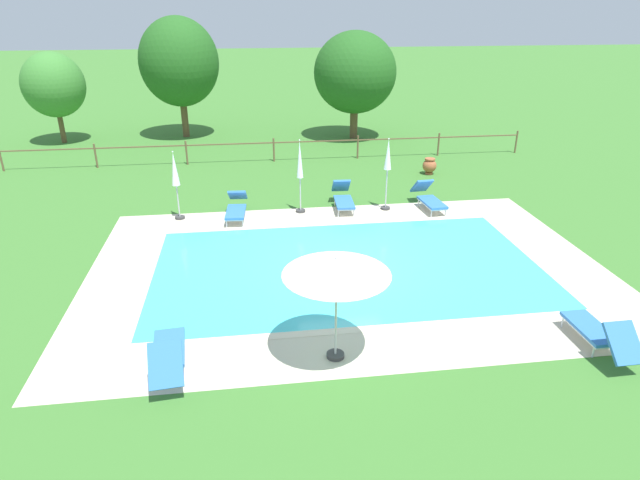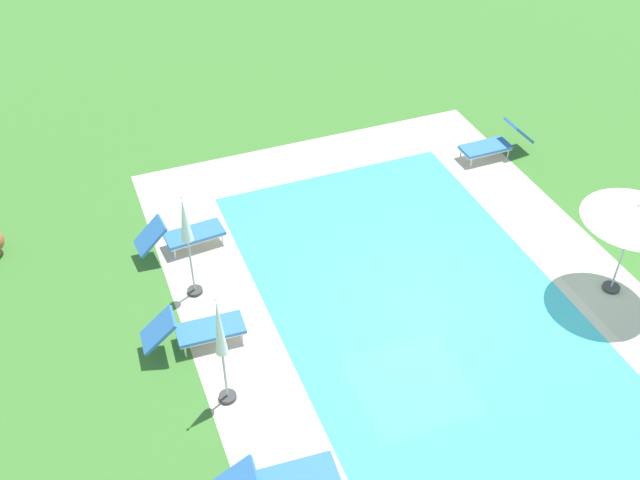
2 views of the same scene
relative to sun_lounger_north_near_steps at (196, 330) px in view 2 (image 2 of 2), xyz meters
The scene contains 11 objects.
ground_plane 4.55m from the sun_lounger_north_near_steps, 98.51° to the right, with size 160.00×160.00×0.00m, color #3D752D.
pool_deck_paving 4.55m from the sun_lounger_north_near_steps, 98.51° to the right, with size 13.64×9.30×0.01m, color beige.
swimming_pool_water 4.55m from the sun_lounger_north_near_steps, 98.51° to the right, with size 10.22×5.89×0.01m, color #42CCD6.
pool_coping_rim 4.55m from the sun_lounger_north_near_steps, 98.51° to the right, with size 10.70×6.37×0.01m.
sun_lounger_north_near_steps is the anchor object (origin of this frame).
sun_lounger_north_mid 9.60m from the sun_lounger_north_near_steps, 67.37° to the right, with size 0.62×1.96×0.90m.
sun_lounger_north_far 3.66m from the sun_lounger_north_near_steps, behind, with size 0.74×2.05×0.81m.
sun_lounger_south_near_corner 2.95m from the sun_lounger_north_near_steps, ahead, with size 0.77×1.99×0.90m.
patio_umbrella_open_foreground 8.74m from the sun_lounger_north_near_steps, 101.03° to the right, with size 2.05×2.05×2.22m.
patio_umbrella_closed_row_mid_west 1.92m from the sun_lounger_north_near_steps, behind, with size 0.32×0.32×2.49m.
patio_umbrella_closed_row_centre 1.94m from the sun_lounger_north_near_steps, 12.18° to the right, with size 0.32×0.32×2.47m.
Camera 2 is at (-9.38, 5.86, 10.69)m, focal length 41.89 mm.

